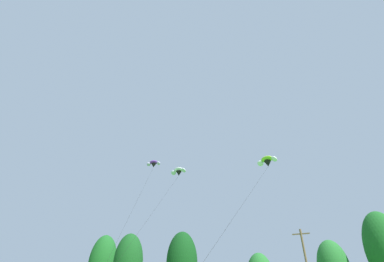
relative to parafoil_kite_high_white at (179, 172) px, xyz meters
name	(u,v)px	position (x,y,z in m)	size (l,w,h in m)	color
parafoil_kite_high_white	(179,172)	(0.00, 0.00, 0.00)	(2.97, 12.49, 16.05)	white
parafoil_kite_mid_lime_white	(267,161)	(11.92, -2.01, -1.52)	(4.56, 17.39, 14.56)	#93D633
parafoil_kite_far_purple	(154,164)	(-7.33, 5.56, 4.81)	(6.80, 18.09, 20.88)	purple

